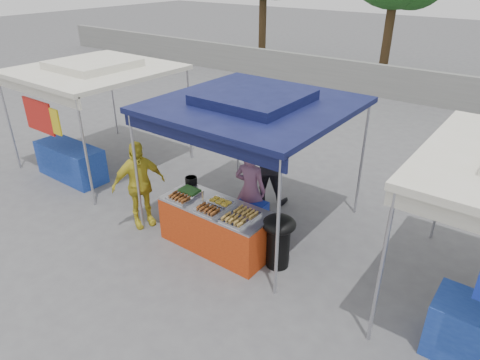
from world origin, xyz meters
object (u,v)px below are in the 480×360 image
Objects in this scene: cooking_pot at (191,180)px; customer_person at (139,185)px; vendor_table at (216,226)px; wok_burner at (278,237)px; helper_man at (269,162)px; vendor_woman at (250,190)px.

customer_person reaches higher than cooking_pot.
cooking_pot reaches higher than vendor_table.
helper_man is (-1.35, 1.74, 0.34)m from wok_burner.
cooking_pot is at bearing 47.48° from helper_man.
wok_burner is 1.24m from vendor_woman.
customer_person is (-1.74, -1.14, 0.04)m from vendor_woman.
vendor_table is 1.22× the size of vendor_woman.
customer_person is at bearing -170.02° from vendor_table.
helper_man is at bearing 67.14° from cooking_pot.
customer_person is at bearing 20.65° from vendor_woman.
wok_burner is 0.52× the size of helper_man.
helper_man is at bearing -86.21° from vendor_woman.
customer_person reaches higher than vendor_table.
vendor_woman is at bearing 81.78° from vendor_table.
customer_person is (-2.77, -0.50, 0.31)m from wok_burner.
cooking_pot is 0.24× the size of wok_burner.
wok_burner is at bearing 135.88° from vendor_woman.
customer_person is at bearing -139.64° from cooking_pot.
cooking_pot is 0.14× the size of vendor_woman.
vendor_woman is 0.92× the size of helper_man.
vendor_woman is at bearing -34.21° from customer_person.
wok_burner is (1.15, 0.22, 0.13)m from vendor_table.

